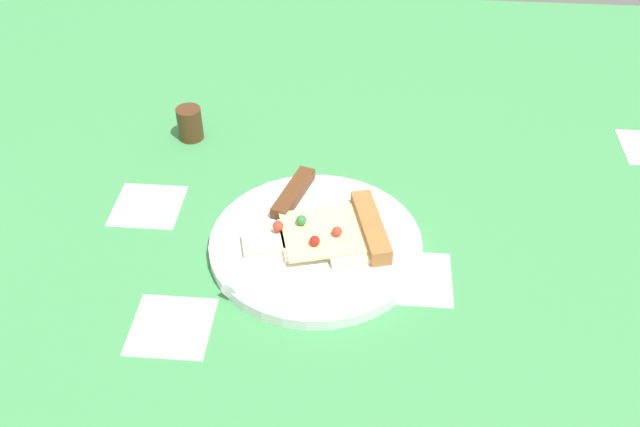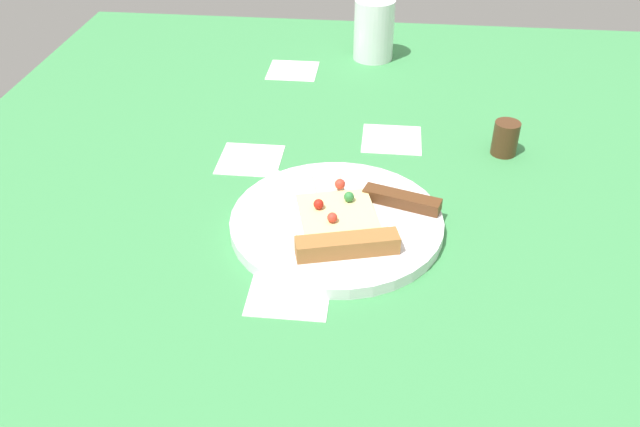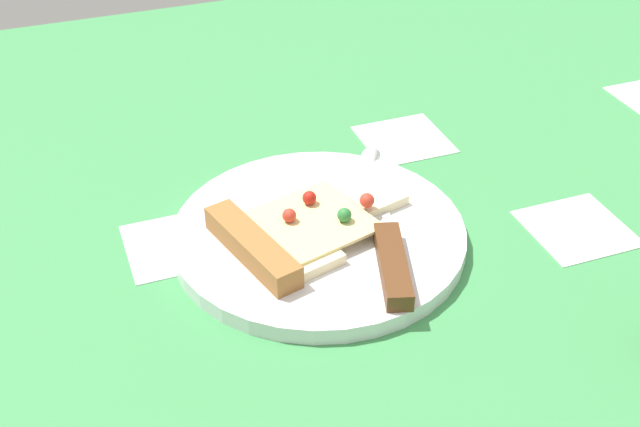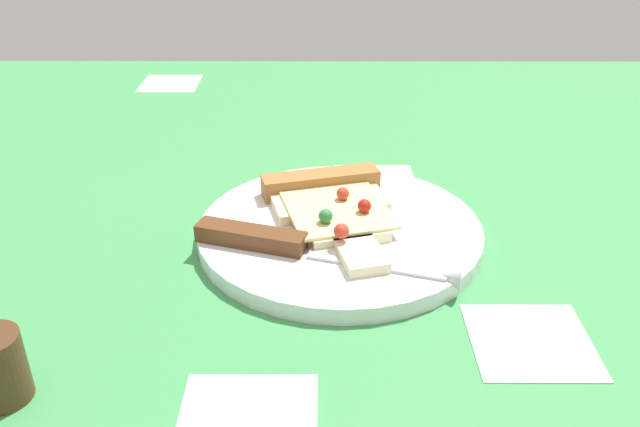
# 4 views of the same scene
# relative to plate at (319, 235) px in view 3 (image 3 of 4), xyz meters

# --- Properties ---
(ground_plane) EXTENTS (1.37, 1.37, 0.03)m
(ground_plane) POSITION_rel_plate_xyz_m (0.08, 0.07, -0.02)
(ground_plane) COLOR #3D8C4C
(ground_plane) RESTS_ON ground
(plate) EXTENTS (0.27, 0.27, 0.02)m
(plate) POSITION_rel_plate_xyz_m (0.00, 0.00, 0.00)
(plate) COLOR silver
(plate) RESTS_ON ground_plane
(pizza_slice) EXTENTS (0.13, 0.19, 0.03)m
(pizza_slice) POSITION_rel_plate_xyz_m (0.01, -0.02, 0.02)
(pizza_slice) COLOR beige
(pizza_slice) RESTS_ON plate
(knife) EXTENTS (0.24, 0.09, 0.02)m
(knife) POSITION_rel_plate_xyz_m (0.04, 0.05, 0.01)
(knife) COLOR silver
(knife) RESTS_ON plate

